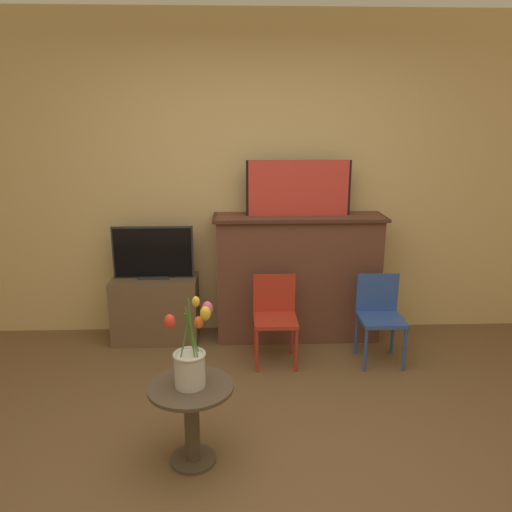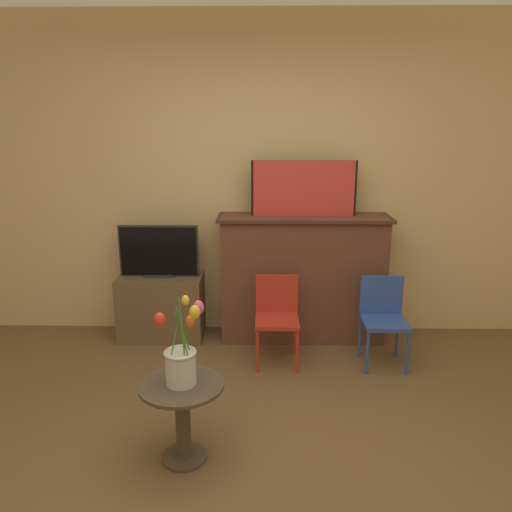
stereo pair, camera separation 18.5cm
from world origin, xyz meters
name	(u,v)px [view 2 (the right image)]	position (x,y,z in m)	size (l,w,h in m)	color
ground_plane	(258,491)	(0.00, 0.00, 0.00)	(14.00, 14.00, 0.00)	brown
wall_back	(262,179)	(0.00, 2.13, 1.35)	(8.00, 0.06, 2.70)	tan
fireplace_mantel	(303,276)	(0.36, 1.91, 0.55)	(1.42, 0.42, 1.08)	brown
painting	(304,188)	(0.35, 1.92, 1.30)	(0.86, 0.03, 0.45)	black
tv_stand	(162,307)	(-0.86, 1.89, 0.28)	(0.71, 0.38, 0.55)	brown
tv_monitor	(159,252)	(-0.86, 1.90, 0.77)	(0.67, 0.12, 0.44)	#2D2D2D
chair_red	(277,313)	(0.13, 1.45, 0.40)	(0.33, 0.33, 0.68)	#B22D1E
chair_blue	(383,314)	(0.94, 1.44, 0.40)	(0.33, 0.33, 0.68)	#2D4C99
side_table	(183,410)	(-0.41, 0.25, 0.31)	(0.46, 0.46, 0.47)	#4C3D2D
vase_tulips	(181,358)	(-0.41, 0.25, 0.62)	(0.24, 0.20, 0.52)	beige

